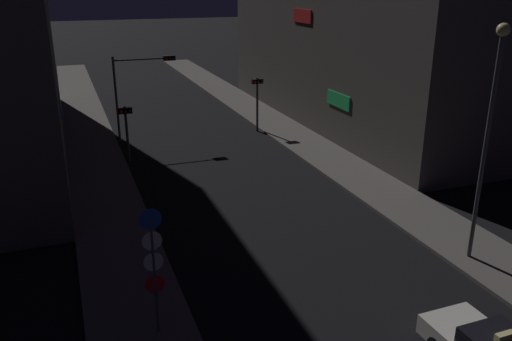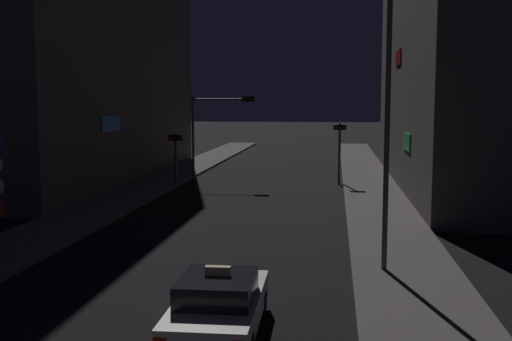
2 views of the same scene
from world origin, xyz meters
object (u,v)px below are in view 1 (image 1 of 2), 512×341
object	(u,v)px
traffic_light_right_kerb	(257,93)
sign_pole_left	(154,262)
traffic_light_left_kerb	(126,122)
traffic_light_overhead	(138,80)
street_lamp_near_block	(490,118)

from	to	relation	value
traffic_light_right_kerb	sign_pole_left	world-z (taller)	sign_pole_left
sign_pole_left	traffic_light_right_kerb	bearing A→B (deg)	62.09
traffic_light_left_kerb	sign_pole_left	xyz separation A→B (m)	(-1.40, -17.04, 0.10)
traffic_light_overhead	traffic_light_left_kerb	size ratio (longest dim) A/B	1.68
traffic_light_right_kerb	traffic_light_overhead	bearing A→B (deg)	172.80
traffic_light_overhead	sign_pole_left	world-z (taller)	traffic_light_overhead
traffic_light_right_kerb	street_lamp_near_block	world-z (taller)	street_lamp_near_block
sign_pole_left	street_lamp_near_block	xyz separation A→B (m)	(12.13, 0.45, 3.14)
traffic_light_overhead	street_lamp_near_block	world-z (taller)	street_lamp_near_block
traffic_light_overhead	traffic_light_right_kerb	xyz separation A→B (m)	(8.01, -1.01, -1.27)
street_lamp_near_block	traffic_light_overhead	bearing A→B (deg)	113.54
traffic_light_overhead	traffic_light_right_kerb	distance (m)	8.17
street_lamp_near_block	traffic_light_left_kerb	bearing A→B (deg)	122.91
traffic_light_left_kerb	traffic_light_right_kerb	bearing A→B (deg)	20.57
traffic_light_overhead	sign_pole_left	bearing A→B (deg)	-97.67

